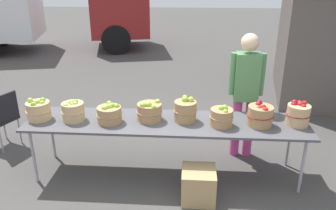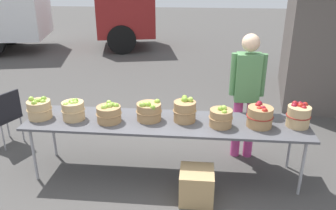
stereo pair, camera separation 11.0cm
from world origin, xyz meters
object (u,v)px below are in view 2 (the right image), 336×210
object	(u,v)px
apple_basket_green_4	(185,111)
apple_basket_red_1	(299,115)
apple_basket_green_5	(221,117)
vendor_adult	(247,88)
produce_crate	(197,185)
apple_basket_red_0	(260,116)
market_table	(166,124)
apple_basket_green_1	(73,110)
apple_basket_green_0	(39,109)
apple_basket_green_2	(109,113)
box_truck	(10,3)
folding_chair	(5,114)
apple_basket_green_3	(149,111)

from	to	relation	value
apple_basket_green_4	apple_basket_red_1	size ratio (longest dim) A/B	1.03
apple_basket_green_5	vendor_adult	distance (m)	0.74
produce_crate	apple_basket_red_0	bearing A→B (deg)	34.30
market_table	produce_crate	bearing A→B (deg)	-51.44
apple_basket_red_1	apple_basket_green_4	bearing A→B (deg)	179.16
apple_basket_green_1	apple_basket_red_0	xyz separation A→B (m)	(2.30, 0.02, 0.00)
apple_basket_green_0	apple_basket_red_1	distance (m)	3.20
apple_basket_green_2	apple_basket_green_4	distance (m)	0.94
vendor_adult	box_truck	bearing A→B (deg)	-41.55
vendor_adult	apple_basket_red_1	bearing A→B (deg)	137.80
apple_basket_green_0	folding_chair	xyz separation A→B (m)	(-0.86, 0.59, -0.37)
market_table	vendor_adult	xyz separation A→B (m)	(1.04, 0.56, 0.32)
apple_basket_green_2	apple_basket_green_5	xyz separation A→B (m)	(1.37, 0.00, 0.00)
apple_basket_green_3	box_truck	world-z (taller)	box_truck
apple_basket_green_5	folding_chair	world-z (taller)	apple_basket_green_5
market_table	apple_basket_green_4	bearing A→B (deg)	11.77
apple_basket_green_0	apple_basket_red_0	size ratio (longest dim) A/B	0.97
apple_basket_green_5	produce_crate	xyz separation A→B (m)	(-0.26, -0.45, -0.67)
market_table	apple_basket_green_3	distance (m)	0.26
vendor_adult	produce_crate	bearing A→B (deg)	61.06
apple_basket_green_4	apple_basket_red_0	world-z (taller)	apple_basket_green_4
apple_basket_green_5	apple_basket_red_1	bearing A→B (deg)	5.65
apple_basket_green_3	folding_chair	distance (m)	2.34
apple_basket_green_5	vendor_adult	world-z (taller)	vendor_adult
apple_basket_green_0	folding_chair	size ratio (longest dim) A/B	0.36
apple_basket_green_5	box_truck	bearing A→B (deg)	132.80
apple_basket_green_5	produce_crate	distance (m)	0.85
market_table	apple_basket_green_0	size ratio (longest dim) A/B	11.25
apple_basket_green_5	produce_crate	world-z (taller)	apple_basket_green_5
apple_basket_red_0	market_table	bearing A→B (deg)	178.99
folding_chair	apple_basket_green_4	bearing A→B (deg)	101.64
market_table	apple_basket_red_1	distance (m)	1.61
market_table	apple_basket_green_1	size ratio (longest dim) A/B	11.96
apple_basket_green_2	apple_basket_green_3	xyz separation A→B (m)	(0.49, 0.10, 0.00)
apple_basket_red_0	apple_basket_green_5	bearing A→B (deg)	-174.71
apple_basket_green_0	apple_basket_green_2	world-z (taller)	apple_basket_green_0
apple_basket_green_0	apple_basket_green_3	distance (m)	1.39
apple_basket_green_1	folding_chair	distance (m)	1.47
apple_basket_green_4	vendor_adult	world-z (taller)	vendor_adult
apple_basket_green_5	apple_basket_red_1	distance (m)	0.93
apple_basket_green_0	apple_basket_green_1	bearing A→B (deg)	0.12
apple_basket_red_1	box_truck	size ratio (longest dim) A/B	0.04
apple_basket_green_3	market_table	bearing A→B (deg)	-8.53
apple_basket_green_0	vendor_adult	size ratio (longest dim) A/B	0.18
market_table	apple_basket_green_0	world-z (taller)	apple_basket_green_0
apple_basket_green_4	produce_crate	xyz separation A→B (m)	(0.18, -0.56, -0.69)
apple_basket_green_1	market_table	bearing A→B (deg)	1.96
apple_basket_red_0	box_truck	world-z (taller)	box_truck
apple_basket_green_2	box_truck	size ratio (longest dim) A/B	0.04
market_table	vendor_adult	bearing A→B (deg)	28.37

